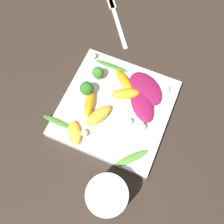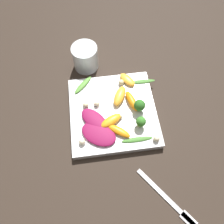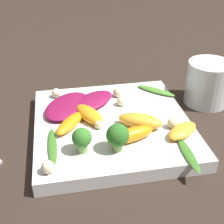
{
  "view_description": "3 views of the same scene",
  "coord_description": "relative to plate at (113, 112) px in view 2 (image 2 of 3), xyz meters",
  "views": [
    {
      "loc": [
        -0.23,
        -0.09,
        0.58
      ],
      "look_at": [
        -0.02,
        0.0,
        0.03
      ],
      "focal_mm": 42.0,
      "sensor_mm": 36.0,
      "label": 1
    },
    {
      "loc": [
        0.29,
        -0.04,
        0.58
      ],
      "look_at": [
        0.01,
        -0.0,
        0.03
      ],
      "focal_mm": 35.0,
      "sensor_mm": 36.0,
      "label": 2
    },
    {
      "loc": [
        0.08,
        0.41,
        0.3
      ],
      "look_at": [
        0.0,
        0.01,
        0.04
      ],
      "focal_mm": 50.0,
      "sensor_mm": 36.0,
      "label": 3
    }
  ],
  "objects": [
    {
      "name": "ground_plane",
      "position": [
        0.0,
        0.0,
        -0.01
      ],
      "size": [
        2.4,
        2.4,
        0.0
      ],
      "primitive_type": "plane",
      "color": "#2D231C"
    },
    {
      "name": "macadamia_nut_1",
      "position": [
        0.09,
        -0.09,
        0.02
      ],
      "size": [
        0.02,
        0.02,
        0.02
      ],
      "color": "beige",
      "rests_on": "plate"
    },
    {
      "name": "broccoli_floret_0",
      "position": [
        0.01,
        0.07,
        0.03
      ],
      "size": [
        0.03,
        0.03,
        0.04
      ],
      "color": "#84AD5B",
      "rests_on": "plate"
    },
    {
      "name": "drinking_glass",
      "position": [
        -0.19,
        -0.06,
        0.03
      ],
      "size": [
        0.08,
        0.08,
        0.08
      ],
      "color": "white",
      "rests_on": "ground_plane"
    },
    {
      "name": "orange_segment_3",
      "position": [
        -0.04,
        0.03,
        0.02
      ],
      "size": [
        0.08,
        0.06,
        0.02
      ],
      "color": "#FCAD33",
      "rests_on": "plate"
    },
    {
      "name": "plate",
      "position": [
        0.0,
        0.0,
        0.0
      ],
      "size": [
        0.25,
        0.25,
        0.02
      ],
      "color": "white",
      "rests_on": "ground_plane"
    },
    {
      "name": "macadamia_nut_0",
      "position": [
        -0.02,
        -0.04,
        0.02
      ],
      "size": [
        0.02,
        0.02,
        0.02
      ],
      "color": "beige",
      "rests_on": "plate"
    },
    {
      "name": "arugula_sprig_1",
      "position": [
        0.1,
        0.05,
        0.01
      ],
      "size": [
        0.01,
        0.09,
        0.0
      ],
      "color": "#3D7528",
      "rests_on": "plate"
    },
    {
      "name": "orange_segment_2",
      "position": [
        0.04,
        -0.01,
        0.02
      ],
      "size": [
        0.05,
        0.07,
        0.02
      ],
      "color": "orange",
      "rests_on": "plate"
    },
    {
      "name": "orange_segment_4",
      "position": [
        -0.02,
        0.06,
        0.02
      ],
      "size": [
        0.07,
        0.04,
        0.02
      ],
      "color": "orange",
      "rests_on": "plate"
    },
    {
      "name": "arugula_sprig_2",
      "position": [
        -0.1,
        -0.08,
        0.01
      ],
      "size": [
        0.07,
        0.06,
        0.01
      ],
      "color": "#518E33",
      "rests_on": "plate"
    },
    {
      "name": "radicchio_leaf_1",
      "position": [
        0.03,
        -0.06,
        0.02
      ],
      "size": [
        0.11,
        0.1,
        0.01
      ],
      "color": "maroon",
      "rests_on": "plate"
    },
    {
      "name": "orange_segment_0",
      "position": [
        -0.1,
        0.06,
        0.02
      ],
      "size": [
        0.06,
        0.06,
        0.01
      ],
      "color": "#FCAD33",
      "rests_on": "plate"
    },
    {
      "name": "broccoli_floret_1",
      "position": [
        0.06,
        0.07,
        0.03
      ],
      "size": [
        0.03,
        0.03,
        0.04
      ],
      "color": "#84AD5B",
      "rests_on": "plate"
    },
    {
      "name": "macadamia_nut_5",
      "position": [
        -0.09,
        0.04,
        0.02
      ],
      "size": [
        0.02,
        0.02,
        0.02
      ],
      "color": "beige",
      "rests_on": "plate"
    },
    {
      "name": "macadamia_nut_3",
      "position": [
        -0.02,
        -0.08,
        0.02
      ],
      "size": [
        0.02,
        0.02,
        0.02
      ],
      "color": "beige",
      "rests_on": "plate"
    },
    {
      "name": "radicchio_leaf_0",
      "position": [
        0.07,
        -0.05,
        0.02
      ],
      "size": [
        0.11,
        0.12,
        0.01
      ],
      "color": "maroon",
      "rests_on": "plate"
    },
    {
      "name": "fork",
      "position": [
        0.26,
        0.11,
        -0.01
      ],
      "size": [
        0.16,
        0.12,
        0.01
      ],
      "color": "silver",
      "rests_on": "ground_plane"
    },
    {
      "name": "arugula_sprig_0",
      "position": [
        -0.09,
        0.1,
        0.01
      ],
      "size": [
        0.02,
        0.08,
        0.0
      ],
      "color": "#3D7528",
      "rests_on": "plate"
    },
    {
      "name": "orange_segment_1",
      "position": [
        0.07,
        0.01,
        0.02
      ],
      "size": [
        0.06,
        0.07,
        0.02
      ],
      "color": "orange",
      "rests_on": "plate"
    },
    {
      "name": "macadamia_nut_2",
      "position": [
        0.02,
        0.02,
        0.02
      ],
      "size": [
        0.01,
        0.01,
        0.01
      ],
      "color": "beige",
      "rests_on": "plate"
    },
    {
      "name": "macadamia_nut_4",
      "position": [
        0.1,
        0.1,
        0.02
      ],
      "size": [
        0.02,
        0.02,
        0.02
      ],
      "color": "beige",
      "rests_on": "plate"
    }
  ]
}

